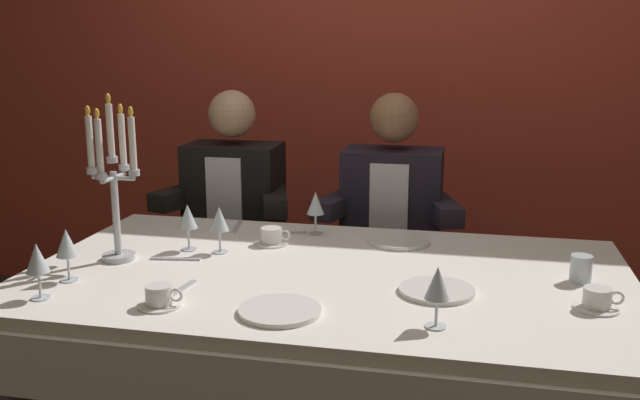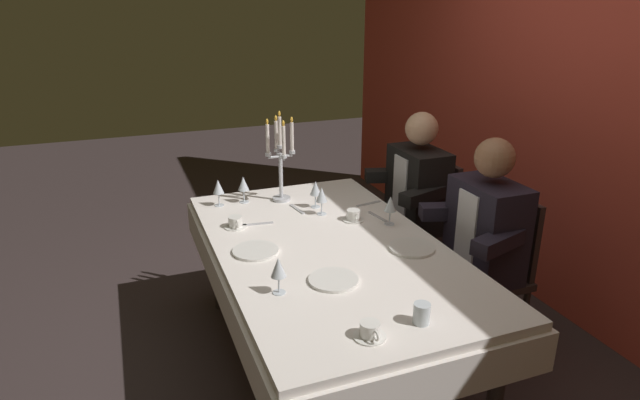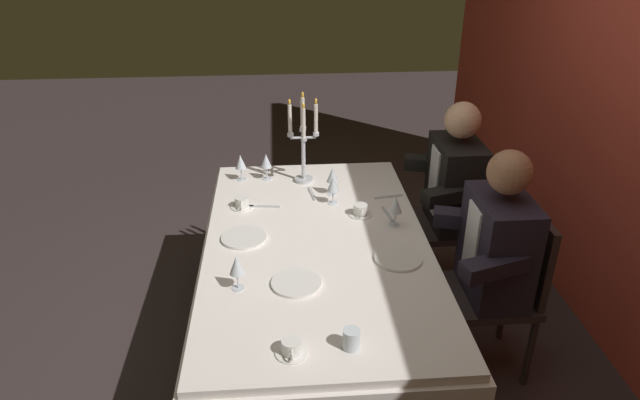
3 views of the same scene
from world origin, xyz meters
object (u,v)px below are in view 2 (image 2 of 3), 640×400
dining_table (328,266)px  coffee_cup_1 (235,223)px  dinner_plate_0 (412,248)px  water_tumbler_0 (422,314)px  wine_glass_1 (390,204)px  coffee_cup_0 (370,331)px  coffee_cup_2 (353,216)px  dinner_plate_1 (333,280)px  wine_glass_3 (243,184)px  wine_glass_5 (322,195)px  seated_diner_1 (487,229)px  wine_glass_0 (278,269)px  wine_glass_4 (316,189)px  wine_glass_2 (218,188)px  dinner_plate_2 (256,251)px  candelabra (280,160)px  seated_diner_0 (418,188)px

dining_table → coffee_cup_1: size_ratio=14.70×
dining_table → dinner_plate_0: dinner_plate_0 is taller
water_tumbler_0 → wine_glass_1: bearing=159.3°
coffee_cup_0 → coffee_cup_2: (-1.04, 0.40, 0.00)m
dining_table → dinner_plate_1: 0.39m
coffee_cup_0 → wine_glass_3: bearing=-176.3°
wine_glass_5 → seated_diner_1: (0.51, 0.77, -0.12)m
wine_glass_0 → wine_glass_4: bearing=150.7°
dining_table → coffee_cup_0: coffee_cup_0 is taller
wine_glass_2 → coffee_cup_0: bearing=9.3°
seated_diner_1 → water_tumbler_0: bearing=-50.6°
coffee_cup_0 → coffee_cup_1: 1.20m
wine_glass_2 → seated_diner_1: seated_diner_1 is taller
dinner_plate_1 → dining_table: bearing=161.5°
dinner_plate_2 → wine_glass_2: wine_glass_2 is taller
dinner_plate_0 → seated_diner_1: bearing=99.2°
dinner_plate_2 → dinner_plate_0: bearing=71.5°
wine_glass_2 → dining_table: bearing=28.3°
wine_glass_0 → candelabra: bearing=162.3°
wine_glass_4 → dining_table: bearing=-13.5°
wine_glass_4 → water_tumbler_0: bearing=-2.4°
dining_table → wine_glass_1: wine_glass_1 is taller
wine_glass_0 → wine_glass_4: size_ratio=1.00×
dining_table → wine_glass_2: wine_glass_2 is taller
dining_table → seated_diner_1: 0.90m
dinner_plate_1 → wine_glass_3: wine_glass_3 is taller
candelabra → coffee_cup_1: bearing=-48.7°
wine_glass_1 → wine_glass_4: (-0.39, -0.29, -0.00)m
coffee_cup_0 → coffee_cup_2: size_ratio=1.00×
dinner_plate_1 → seated_diner_1: size_ratio=0.18×
wine_glass_2 → wine_glass_0: bearing=1.8°
candelabra → wine_glass_5: bearing=25.9°
wine_glass_0 → wine_glass_3: bearing=174.0°
wine_glass_5 → seated_diner_0: bearing=105.5°
water_tumbler_0 → coffee_cup_1: 1.25m
candelabra → wine_glass_1: 0.74m
dining_table → coffee_cup_0: size_ratio=14.70×
dining_table → dinner_plate_0: bearing=63.0°
dinner_plate_1 → wine_glass_1: bearing=132.2°
seated_diner_1 → dinner_plate_2: bearing=-97.4°
wine_glass_1 → wine_glass_4: same height
dinner_plate_0 → wine_glass_1: size_ratio=1.39×
dining_table → wine_glass_1: 0.49m
wine_glass_0 → coffee_cup_1: size_ratio=1.24×
wine_glass_3 → water_tumbler_0: size_ratio=1.97×
wine_glass_4 → seated_diner_0: bearing=97.1°
candelabra → wine_glass_3: 0.27m
seated_diner_0 → wine_glass_1: bearing=-44.3°
dinner_plate_2 → coffee_cup_0: coffee_cup_0 is taller
wine_glass_5 → candelabra: bearing=-154.1°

